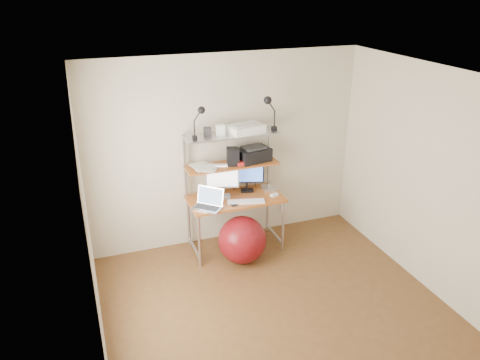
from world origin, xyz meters
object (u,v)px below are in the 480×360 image
Objects in this scene: monitor_silver at (222,178)px; monitor_black at (247,175)px; printer at (254,154)px; exercise_ball at (242,240)px; laptop at (209,203)px.

monitor_black is at bearing 26.26° from monitor_silver.
printer reaches higher than exercise_ball.
printer is at bearing 65.28° from laptop.
printer is (0.44, 0.05, 0.25)m from monitor_silver.
laptop is (-0.25, -0.23, -0.20)m from monitor_silver.
monitor_black is 1.00× the size of printer.
printer reaches higher than laptop.
printer is 1.10m from exercise_ball.
monitor_black is 0.85m from exercise_ball.
monitor_silver is at bearing 106.37° from exercise_ball.
monitor_black is 0.29m from printer.
laptop is 0.87m from printer.
monitor_black is at bearing 63.48° from exercise_ball.
printer is (0.09, -0.01, 0.28)m from monitor_black.
monitor_black reaches higher than laptop.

